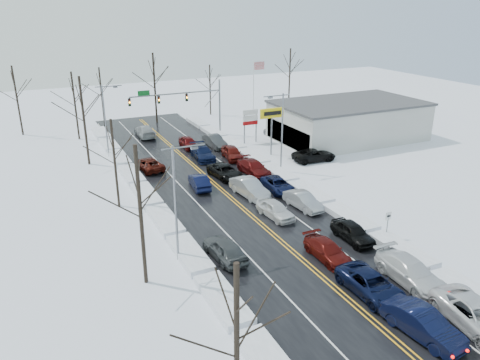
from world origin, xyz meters
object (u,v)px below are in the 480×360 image
tires_plus_sign (272,116)px  flagpole (255,88)px  dealership_building (348,120)px  traffic_signal_mast (186,100)px  oncoming_car_0 (199,188)px

tires_plus_sign → flagpole: flagpole is taller
tires_plus_sign → dealership_building: bearing=8.5°
tires_plus_sign → traffic_signal_mast: bearing=120.5°
traffic_signal_mast → tires_plus_sign: bearing=-59.5°
traffic_signal_mast → flagpole: bearing=9.7°
flagpole → oncoming_car_0: bearing=-129.1°
tires_plus_sign → flagpole: (4.67, 14.01, 0.93)m
traffic_signal_mast → flagpole: 11.90m
traffic_signal_mast → dealership_building: 23.01m
tires_plus_sign → flagpole: size_ratio=0.60×
oncoming_car_0 → flagpole: bearing=-122.4°
traffic_signal_mast → dealership_building: (20.53, -9.99, -2.82)m
oncoming_car_0 → dealership_building: bearing=-154.1°
traffic_signal_mast → tires_plus_sign: size_ratio=2.21×
dealership_building → flagpole: bearing=126.3°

